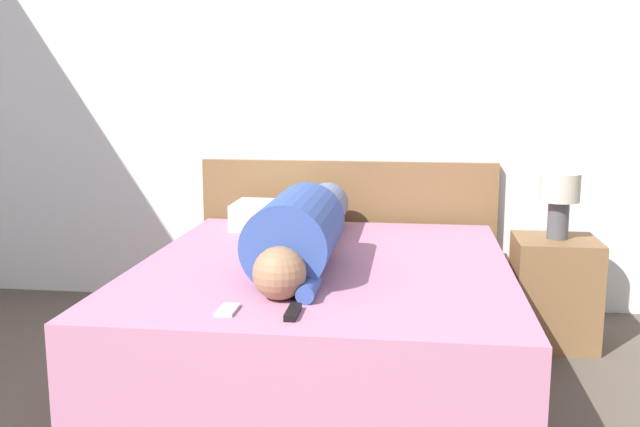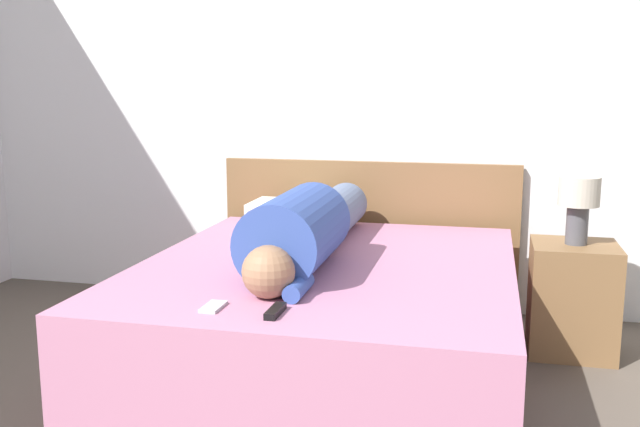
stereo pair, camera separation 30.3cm
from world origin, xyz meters
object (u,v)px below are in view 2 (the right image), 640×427
at_px(table_lamp, 579,200).
at_px(tv_remote, 275,311).
at_px(nightstand, 572,298).
at_px(pillow_near_headboard, 300,215).
at_px(person_lying, 308,228).
at_px(bed, 327,319).
at_px(cell_phone, 213,307).

height_order(table_lamp, tv_remote, table_lamp).
distance_m(nightstand, pillow_near_headboard, 1.50).
bearing_deg(person_lying, bed, -12.06).
distance_m(bed, pillow_near_headboard, 0.88).
height_order(bed, pillow_near_headboard, pillow_near_headboard).
xyz_separation_m(nightstand, pillow_near_headboard, (-1.46, 0.16, 0.33)).
xyz_separation_m(person_lying, tv_remote, (0.08, -0.79, -0.14)).
xyz_separation_m(pillow_near_headboard, tv_remote, (0.31, -1.51, -0.06)).
xyz_separation_m(bed, person_lying, (-0.09, 0.02, 0.42)).
relative_size(person_lying, cell_phone, 12.34).
distance_m(nightstand, table_lamp, 0.50).
bearing_deg(bed, tv_remote, -90.99).
xyz_separation_m(bed, pillow_near_headboard, (-0.33, 0.74, 0.34)).
bearing_deg(pillow_near_headboard, nightstand, -6.34).
distance_m(tv_remote, cell_phone, 0.24).
relative_size(pillow_near_headboard, tv_remote, 3.62).
relative_size(bed, cell_phone, 14.89).
bearing_deg(tv_remote, person_lying, 95.83).
relative_size(nightstand, table_lamp, 1.66).
distance_m(person_lying, pillow_near_headboard, 0.76).
bearing_deg(table_lamp, cell_phone, -135.98).
xyz_separation_m(nightstand, table_lamp, (0.00, 0.00, 0.50)).
distance_m(table_lamp, cell_phone, 1.93).
bearing_deg(tv_remote, bed, 89.01).
bearing_deg(tv_remote, table_lamp, 49.70).
height_order(bed, tv_remote, tv_remote).
height_order(pillow_near_headboard, tv_remote, pillow_near_headboard).
height_order(nightstand, table_lamp, table_lamp).
xyz_separation_m(nightstand, tv_remote, (-1.14, -1.35, 0.27)).
relative_size(table_lamp, tv_remote, 2.24).
xyz_separation_m(bed, cell_phone, (-0.25, -0.75, 0.28)).
xyz_separation_m(person_lying, cell_phone, (-0.16, -0.77, -0.14)).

